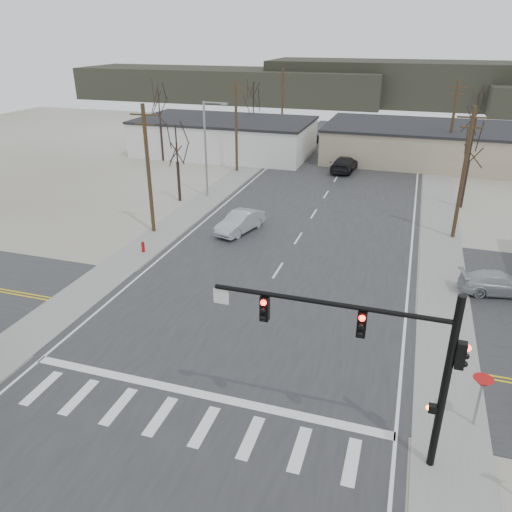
# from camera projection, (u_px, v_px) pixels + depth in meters

# --- Properties ---
(ground) EXTENTS (140.00, 140.00, 0.00)m
(ground) POSITION_uv_depth(u_px,v_px,m) (238.00, 333.00, 26.76)
(ground) COLOR beige
(ground) RESTS_ON ground
(main_road) EXTENTS (18.00, 110.00, 0.05)m
(main_road) POSITION_uv_depth(u_px,v_px,m) (301.00, 234.00, 39.78)
(main_road) COLOR #28282A
(main_road) RESTS_ON ground
(cross_road) EXTENTS (90.00, 10.00, 0.04)m
(cross_road) POSITION_uv_depth(u_px,v_px,m) (238.00, 333.00, 26.75)
(cross_road) COLOR #28282A
(cross_road) RESTS_ON ground
(sidewalk_left) EXTENTS (3.00, 90.00, 0.06)m
(sidewalk_left) POSITION_uv_depth(u_px,v_px,m) (203.00, 203.00, 47.04)
(sidewalk_left) COLOR gray
(sidewalk_left) RESTS_ON ground
(sidewalk_right) EXTENTS (3.00, 90.00, 0.06)m
(sidewalk_right) POSITION_uv_depth(u_px,v_px,m) (440.00, 227.00, 41.19)
(sidewalk_right) COLOR gray
(sidewalk_right) RESTS_ON ground
(traffic_signal_mast) EXTENTS (8.95, 0.43, 7.20)m
(traffic_signal_mast) POSITION_uv_depth(u_px,v_px,m) (391.00, 352.00, 17.27)
(traffic_signal_mast) COLOR black
(traffic_signal_mast) RESTS_ON ground
(fire_hydrant) EXTENTS (0.24, 0.24, 0.87)m
(fire_hydrant) POSITION_uv_depth(u_px,v_px,m) (143.00, 247.00, 36.34)
(fire_hydrant) COLOR #A50C0C
(fire_hydrant) RESTS_ON ground
(yield_sign) EXTENTS (0.80, 0.80, 2.35)m
(yield_sign) POSITION_uv_depth(u_px,v_px,m) (482.00, 384.00, 19.70)
(yield_sign) COLOR gray
(yield_sign) RESTS_ON ground
(building_left_far) EXTENTS (22.30, 12.30, 4.50)m
(building_left_far) POSITION_uv_depth(u_px,v_px,m) (225.00, 136.00, 64.98)
(building_left_far) COLOR silver
(building_left_far) RESTS_ON ground
(building_right_far) EXTENTS (26.30, 14.30, 4.30)m
(building_right_far) POSITION_uv_depth(u_px,v_px,m) (434.00, 144.00, 61.32)
(building_right_far) COLOR tan
(building_right_far) RESTS_ON ground
(upole_left_b) EXTENTS (2.20, 0.30, 10.00)m
(upole_left_b) POSITION_uv_depth(u_px,v_px,m) (148.00, 168.00, 38.20)
(upole_left_b) COLOR #463420
(upole_left_b) RESTS_ON ground
(upole_left_c) EXTENTS (2.20, 0.30, 10.00)m
(upole_left_c) POSITION_uv_depth(u_px,v_px,m) (236.00, 125.00, 55.57)
(upole_left_c) COLOR #463420
(upole_left_c) RESTS_ON ground
(upole_left_d) EXTENTS (2.20, 0.30, 10.00)m
(upole_left_d) POSITION_uv_depth(u_px,v_px,m) (282.00, 103.00, 72.94)
(upole_left_d) COLOR #463420
(upole_left_d) RESTS_ON ground
(upole_right_a) EXTENTS (2.20, 0.30, 10.00)m
(upole_right_a) POSITION_uv_depth(u_px,v_px,m) (464.00, 172.00, 37.06)
(upole_right_a) COLOR #463420
(upole_right_a) RESTS_ON ground
(upole_right_b) EXTENTS (2.20, 0.30, 10.00)m
(upole_right_b) POSITION_uv_depth(u_px,v_px,m) (452.00, 124.00, 56.17)
(upole_right_b) COLOR #463420
(upole_right_b) RESTS_ON ground
(streetlight_main) EXTENTS (2.40, 0.25, 9.00)m
(streetlight_main) POSITION_uv_depth(u_px,v_px,m) (207.00, 145.00, 46.75)
(streetlight_main) COLOR gray
(streetlight_main) RESTS_ON ground
(tree_left_near) EXTENTS (3.30, 3.30, 7.35)m
(tree_left_near) POSITION_uv_depth(u_px,v_px,m) (177.00, 146.00, 45.56)
(tree_left_near) COLOR black
(tree_left_near) RESTS_ON ground
(tree_right_mid) EXTENTS (3.74, 3.74, 8.33)m
(tree_right_mid) POSITION_uv_depth(u_px,v_px,m) (472.00, 143.00, 43.44)
(tree_right_mid) COLOR black
(tree_right_mid) RESTS_ON ground
(tree_left_far) EXTENTS (3.96, 3.96, 8.82)m
(tree_left_far) POSITION_uv_depth(u_px,v_px,m) (253.00, 99.00, 67.98)
(tree_left_far) COLOR black
(tree_left_far) RESTS_ON ground
(tree_right_far) EXTENTS (3.52, 3.52, 7.84)m
(tree_right_far) POSITION_uv_depth(u_px,v_px,m) (477.00, 108.00, 65.47)
(tree_right_far) COLOR black
(tree_right_far) RESTS_ON ground
(tree_left_mid) EXTENTS (3.96, 3.96, 8.82)m
(tree_left_mid) POSITION_uv_depth(u_px,v_px,m) (159.00, 109.00, 59.77)
(tree_left_mid) COLOR black
(tree_left_mid) RESTS_ON ground
(hill_left) EXTENTS (70.00, 18.00, 7.00)m
(hill_left) POSITION_uv_depth(u_px,v_px,m) (228.00, 85.00, 114.86)
(hill_left) COLOR #333026
(hill_left) RESTS_ON ground
(hill_center) EXTENTS (80.00, 18.00, 9.00)m
(hill_center) POSITION_uv_depth(u_px,v_px,m) (459.00, 85.00, 104.12)
(hill_center) COLOR #333026
(hill_center) RESTS_ON ground
(sedan_crossing) EXTENTS (2.99, 5.21, 1.62)m
(sedan_crossing) POSITION_uv_depth(u_px,v_px,m) (240.00, 222.00, 39.89)
(sedan_crossing) COLOR #999EA3
(sedan_crossing) RESTS_ON main_road
(car_far_a) EXTENTS (3.00, 6.06, 1.69)m
(car_far_a) POSITION_uv_depth(u_px,v_px,m) (345.00, 164.00, 57.17)
(car_far_a) COLOR black
(car_far_a) RESTS_ON main_road
(car_far_b) EXTENTS (2.01, 4.71, 1.59)m
(car_far_b) POSITION_uv_depth(u_px,v_px,m) (310.00, 139.00, 70.64)
(car_far_b) COLOR black
(car_far_b) RESTS_ON main_road
(car_parked_silver) EXTENTS (4.98, 2.76, 1.37)m
(car_parked_silver) POSITION_uv_depth(u_px,v_px,m) (499.00, 283.00, 30.51)
(car_parked_silver) COLOR #9CA1A6
(car_parked_silver) RESTS_ON parking_lot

